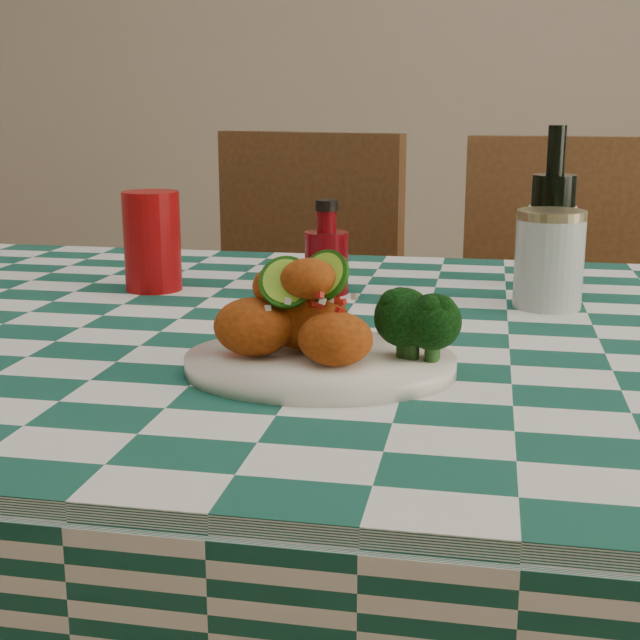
% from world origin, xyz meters
% --- Properties ---
extents(dining_table, '(1.66, 1.06, 0.79)m').
position_xyz_m(dining_table, '(0.00, 0.00, 0.39)').
color(dining_table, '#165042').
rests_on(dining_table, ground).
extents(plate, '(0.30, 0.25, 0.02)m').
position_xyz_m(plate, '(0.01, -0.19, 0.80)').
color(plate, white).
rests_on(plate, dining_table).
extents(fried_chicken_pile, '(0.15, 0.11, 0.10)m').
position_xyz_m(fried_chicken_pile, '(0.00, -0.19, 0.85)').
color(fried_chicken_pile, '#AE4310').
rests_on(fried_chicken_pile, plate).
extents(broccoli_side, '(0.09, 0.09, 0.07)m').
position_xyz_m(broccoli_side, '(0.11, -0.18, 0.84)').
color(broccoli_side, black).
rests_on(broccoli_side, plate).
extents(red_tumbler, '(0.09, 0.09, 0.14)m').
position_xyz_m(red_tumbler, '(-0.30, 0.17, 0.86)').
color(red_tumbler, '#92070A').
rests_on(red_tumbler, dining_table).
extents(ketchup_bottle, '(0.08, 0.08, 0.13)m').
position_xyz_m(ketchup_bottle, '(-0.05, 0.19, 0.85)').
color(ketchup_bottle, '#63040A').
rests_on(ketchup_bottle, dining_table).
extents(mason_jar, '(0.11, 0.11, 0.13)m').
position_xyz_m(mason_jar, '(0.26, 0.16, 0.85)').
color(mason_jar, '#B2BCBA').
rests_on(mason_jar, dining_table).
extents(beer_bottle, '(0.09, 0.09, 0.24)m').
position_xyz_m(beer_bottle, '(0.27, 0.30, 0.90)').
color(beer_bottle, black).
rests_on(beer_bottle, dining_table).
extents(wooden_chair_left, '(0.56, 0.57, 0.99)m').
position_xyz_m(wooden_chair_left, '(-0.28, 0.75, 0.49)').
color(wooden_chair_left, '#472814').
rests_on(wooden_chair_left, ground).
extents(wooden_chair_right, '(0.46, 0.48, 0.98)m').
position_xyz_m(wooden_chair_right, '(0.34, 0.74, 0.49)').
color(wooden_chair_right, '#472814').
rests_on(wooden_chair_right, ground).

